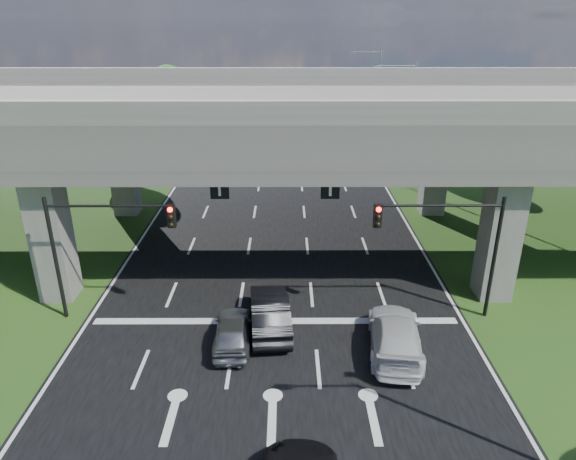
{
  "coord_description": "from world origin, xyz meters",
  "views": [
    {
      "loc": [
        0.53,
        -17.03,
        13.27
      ],
      "look_at": [
        0.59,
        6.56,
        3.38
      ],
      "focal_mm": 32.0,
      "sensor_mm": 36.0,
      "label": 1
    }
  ],
  "objects_px": {
    "streetlight_far": "(407,117)",
    "car_white": "(395,335)",
    "car_silver": "(233,331)",
    "signal_right": "(450,236)",
    "car_dark": "(270,312)",
    "signal_left": "(99,236)",
    "streetlight_beyond": "(375,90)"
  },
  "relations": [
    {
      "from": "signal_right",
      "to": "streetlight_far",
      "type": "xyz_separation_m",
      "value": [
        2.27,
        20.06,
        1.66
      ]
    },
    {
      "from": "streetlight_beyond",
      "to": "car_dark",
      "type": "height_order",
      "value": "streetlight_beyond"
    },
    {
      "from": "streetlight_far",
      "to": "streetlight_beyond",
      "type": "bearing_deg",
      "value": 90.0
    },
    {
      "from": "car_silver",
      "to": "car_dark",
      "type": "distance_m",
      "value": 2.05
    },
    {
      "from": "streetlight_far",
      "to": "car_silver",
      "type": "bearing_deg",
      "value": -118.06
    },
    {
      "from": "signal_left",
      "to": "car_white",
      "type": "xyz_separation_m",
      "value": [
        12.94,
        -2.73,
        -3.39
      ]
    },
    {
      "from": "streetlight_beyond",
      "to": "car_dark",
      "type": "distance_m",
      "value": 38.74
    },
    {
      "from": "car_dark",
      "to": "signal_left",
      "type": "bearing_deg",
      "value": -11.93
    },
    {
      "from": "signal_left",
      "to": "streetlight_far",
      "type": "relative_size",
      "value": 0.6
    },
    {
      "from": "streetlight_beyond",
      "to": "car_silver",
      "type": "distance_m",
      "value": 40.45
    },
    {
      "from": "signal_right",
      "to": "signal_left",
      "type": "height_order",
      "value": "same"
    },
    {
      "from": "car_dark",
      "to": "car_white",
      "type": "bearing_deg",
      "value": 156.7
    },
    {
      "from": "streetlight_beyond",
      "to": "car_silver",
      "type": "xyz_separation_m",
      "value": [
        -11.9,
        -38.32,
        -5.15
      ]
    },
    {
      "from": "car_silver",
      "to": "car_dark",
      "type": "height_order",
      "value": "car_dark"
    },
    {
      "from": "streetlight_beyond",
      "to": "car_white",
      "type": "distance_m",
      "value": 39.43
    },
    {
      "from": "streetlight_far",
      "to": "car_silver",
      "type": "distance_m",
      "value": 25.81
    },
    {
      "from": "signal_left",
      "to": "car_dark",
      "type": "height_order",
      "value": "signal_left"
    },
    {
      "from": "signal_right",
      "to": "car_silver",
      "type": "bearing_deg",
      "value": -166.76
    },
    {
      "from": "car_dark",
      "to": "streetlight_beyond",
      "type": "bearing_deg",
      "value": -110.45
    },
    {
      "from": "car_dark",
      "to": "car_silver",
      "type": "bearing_deg",
      "value": 35.34
    },
    {
      "from": "signal_left",
      "to": "car_silver",
      "type": "bearing_deg",
      "value": -20.6
    },
    {
      "from": "streetlight_far",
      "to": "car_white",
      "type": "xyz_separation_m",
      "value": [
        -4.99,
        -22.78,
        -5.05
      ]
    },
    {
      "from": "signal_left",
      "to": "car_dark",
      "type": "xyz_separation_m",
      "value": [
        7.59,
        -0.94,
        -3.35
      ]
    },
    {
      "from": "streetlight_beyond",
      "to": "car_silver",
      "type": "relative_size",
      "value": 2.53
    },
    {
      "from": "signal_left",
      "to": "car_dark",
      "type": "bearing_deg",
      "value": -7.08
    },
    {
      "from": "signal_right",
      "to": "streetlight_far",
      "type": "bearing_deg",
      "value": 83.53
    },
    {
      "from": "streetlight_far",
      "to": "car_silver",
      "type": "xyz_separation_m",
      "value": [
        -11.9,
        -22.32,
        -5.15
      ]
    },
    {
      "from": "signal_left",
      "to": "car_silver",
      "type": "xyz_separation_m",
      "value": [
        6.02,
        -2.26,
        -3.48
      ]
    },
    {
      "from": "streetlight_beyond",
      "to": "car_dark",
      "type": "bearing_deg",
      "value": -105.6
    },
    {
      "from": "signal_right",
      "to": "car_white",
      "type": "xyz_separation_m",
      "value": [
        -2.71,
        -2.73,
        -3.39
      ]
    },
    {
      "from": "streetlight_far",
      "to": "car_silver",
      "type": "height_order",
      "value": "streetlight_far"
    },
    {
      "from": "car_silver",
      "to": "signal_right",
      "type": "bearing_deg",
      "value": -167.9
    }
  ]
}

